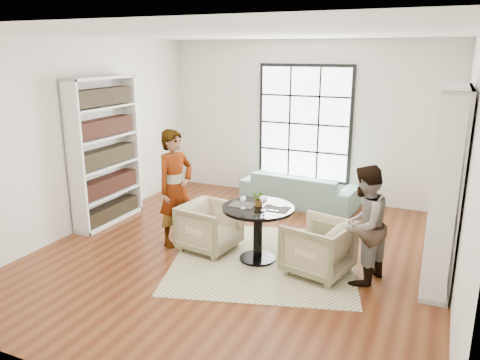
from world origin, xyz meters
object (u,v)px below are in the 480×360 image
at_px(armchair_left, 210,227).
at_px(flower_centerpiece, 260,198).
at_px(person_right, 363,225).
at_px(person_left, 176,188).
at_px(wine_glass_right, 264,200).
at_px(sofa, 299,189).
at_px(armchair_right, 318,247).
at_px(pedestal_table, 258,222).
at_px(wine_glass_left, 243,200).

relative_size(armchair_left, flower_centerpiece, 3.45).
relative_size(person_right, flower_centerpiece, 6.79).
bearing_deg(person_left, wine_glass_right, -80.23).
distance_m(sofa, armchair_right, 2.79).
bearing_deg(armchair_left, sofa, -5.50).
bearing_deg(flower_centerpiece, pedestal_table, -97.98).
distance_m(person_left, wine_glass_left, 1.18).
bearing_deg(armchair_right, wine_glass_right, -70.77).
relative_size(person_left, flower_centerpiece, 7.84).
xyz_separation_m(armchair_right, wine_glass_left, (-1.00, -0.11, 0.54)).
bearing_deg(person_right, armchair_right, -72.93).
height_order(pedestal_table, sofa, pedestal_table).
distance_m(armchair_right, person_left, 2.23).
distance_m(person_right, wine_glass_left, 1.56).
bearing_deg(pedestal_table, armchair_right, -2.63).
bearing_deg(person_right, flower_centerpiece, -76.06).
bearing_deg(armchair_left, pedestal_table, -86.67).
bearing_deg(person_right, armchair_left, -75.42).
xyz_separation_m(armchair_left, wine_glass_right, (0.89, -0.17, 0.58)).
xyz_separation_m(armchair_right, person_right, (0.55, 0.00, 0.39)).
xyz_separation_m(armchair_right, flower_centerpiece, (-0.84, 0.08, 0.53)).
xyz_separation_m(pedestal_table, armchair_left, (-0.77, 0.06, -0.22)).
xyz_separation_m(sofa, wine_glass_right, (0.32, -2.66, 0.61)).
distance_m(sofa, wine_glass_left, 2.76).
xyz_separation_m(sofa, armchair_left, (-0.57, -2.49, 0.04)).
relative_size(armchair_right, wine_glass_left, 4.54).
xyz_separation_m(person_left, person_right, (2.72, -0.09, -0.12)).
relative_size(sofa, person_left, 1.23).
height_order(sofa, wine_glass_right, wine_glass_right).
relative_size(pedestal_table, wine_glass_right, 4.68).
bearing_deg(armchair_right, sofa, -144.53).
bearing_deg(pedestal_table, flower_centerpiece, 82.02).
xyz_separation_m(pedestal_table, person_left, (-1.32, 0.06, 0.30)).
bearing_deg(person_left, person_right, -75.62).
bearing_deg(wine_glass_left, pedestal_table, 43.23).
height_order(pedestal_table, armchair_right, pedestal_table).
height_order(sofa, armchair_right, armchair_right).
bearing_deg(armchair_right, wine_glass_left, -70.38).
distance_m(armchair_left, wine_glass_right, 1.08).
height_order(pedestal_table, person_left, person_left).
relative_size(armchair_right, flower_centerpiece, 3.56).
height_order(wine_glass_left, wine_glass_right, wine_glass_right).
bearing_deg(wine_glass_left, armchair_left, 161.77).
xyz_separation_m(person_left, wine_glass_right, (1.44, -0.17, 0.06)).
bearing_deg(flower_centerpiece, sofa, 94.60).
height_order(pedestal_table, wine_glass_left, wine_glass_left).
height_order(armchair_right, flower_centerpiece, flower_centerpiece).
xyz_separation_m(wine_glass_left, wine_glass_right, (0.28, 0.04, 0.03)).
bearing_deg(sofa, wine_glass_right, 102.14).
bearing_deg(person_left, flower_centerpiece, -74.42).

